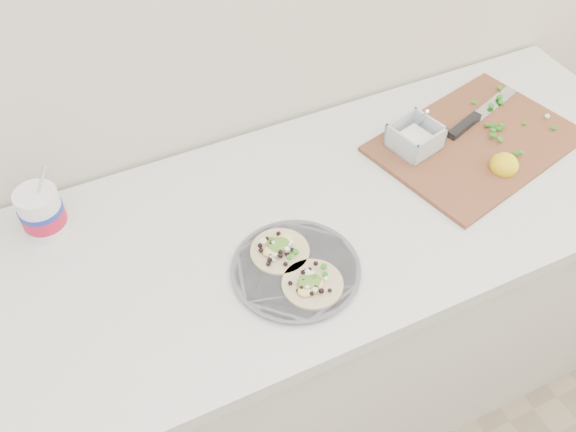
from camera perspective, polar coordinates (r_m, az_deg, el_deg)
name	(u,v)px	position (r m, az deg, el deg)	size (l,w,h in m)	color
counter	(199,366)	(1.74, -7.89, -13.03)	(2.44, 0.66, 0.90)	silver
taco_plate	(296,267)	(1.32, 0.70, -4.56)	(0.27, 0.27, 0.04)	#58595F
tub	(42,208)	(1.46, -21.06, 0.64)	(0.09, 0.09, 0.21)	white
cutboard	(470,138)	(1.66, 15.92, 6.72)	(0.56, 0.45, 0.08)	brown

